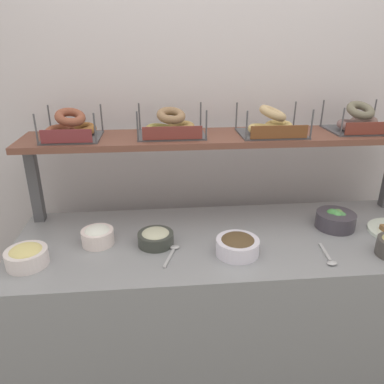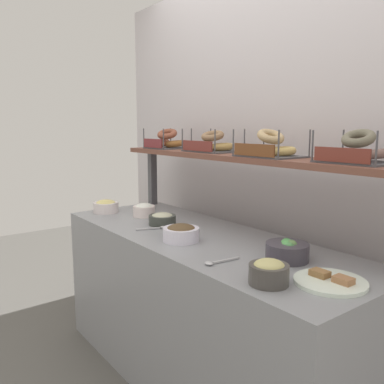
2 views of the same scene
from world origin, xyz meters
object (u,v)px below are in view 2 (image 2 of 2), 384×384
(serving_plate_white, at_px, (330,281))
(bowl_tuna_salad, at_px, (162,219))
(bowl_hummus, at_px, (269,272))
(bagel_basket_poppy, at_px, (357,152))
(serving_spoon_near_plate, at_px, (157,228))
(bagel_basket_everything, at_px, (212,145))
(bagel_basket_cinnamon_raisin, at_px, (167,142))
(bagel_basket_plain, at_px, (270,148))
(serving_spoon_by_edge, at_px, (217,262))
(bowl_chocolate_spread, at_px, (181,233))
(bowl_veggie_mix, at_px, (287,250))
(bowl_cream_cheese, at_px, (144,210))
(bowl_egg_salad, at_px, (106,206))

(serving_plate_white, bearing_deg, bowl_tuna_salad, 179.87)
(bowl_hummus, height_order, bagel_basket_poppy, bagel_basket_poppy)
(serving_plate_white, distance_m, serving_spoon_near_plate, 1.10)
(bowl_hummus, distance_m, bagel_basket_everything, 1.14)
(serving_spoon_near_plate, height_order, bagel_basket_everything, bagel_basket_everything)
(serving_spoon_near_plate, relative_size, bagel_basket_cinnamon_raisin, 0.63)
(bowl_hummus, distance_m, bagel_basket_plain, 0.77)
(bowl_hummus, height_order, serving_spoon_by_edge, bowl_hummus)
(bowl_chocolate_spread, relative_size, bagel_basket_everything, 0.58)
(bowl_hummus, relative_size, bowl_veggie_mix, 0.80)
(serving_spoon_by_edge, distance_m, bagel_basket_poppy, 0.76)
(bowl_tuna_salad, distance_m, bagel_basket_cinnamon_raisin, 0.65)
(bowl_hummus, bearing_deg, bowl_veggie_mix, 117.15)
(bowl_hummus, bearing_deg, bowl_chocolate_spread, 173.50)
(bagel_basket_cinnamon_raisin, relative_size, bagel_basket_plain, 0.84)
(bowl_cream_cheese, height_order, bagel_basket_plain, bagel_basket_plain)
(bagel_basket_poppy, bearing_deg, serving_spoon_near_plate, -157.91)
(bowl_veggie_mix, xyz_separation_m, bowl_egg_salad, (-1.42, -0.20, -0.00))
(bowl_veggie_mix, distance_m, bagel_basket_plain, 0.56)
(serving_spoon_near_plate, bearing_deg, bowl_tuna_salad, 129.87)
(bowl_veggie_mix, distance_m, serving_plate_white, 0.29)
(bowl_tuna_salad, height_order, serving_plate_white, bowl_tuna_salad)
(bowl_chocolate_spread, xyz_separation_m, bagel_basket_everything, (-0.26, 0.42, 0.43))
(bowl_tuna_salad, relative_size, bowl_egg_salad, 0.96)
(bowl_tuna_salad, distance_m, serving_spoon_by_edge, 0.76)
(bowl_veggie_mix, relative_size, bagel_basket_plain, 0.60)
(bagel_basket_everything, relative_size, bagel_basket_plain, 1.02)
(bowl_tuna_salad, distance_m, bowl_egg_salad, 0.54)
(serving_spoon_by_edge, relative_size, bagel_basket_plain, 0.55)
(serving_spoon_near_plate, bearing_deg, bowl_egg_salad, -177.07)
(bagel_basket_cinnamon_raisin, bearing_deg, bagel_basket_everything, 2.06)
(bowl_egg_salad, xyz_separation_m, bagel_basket_plain, (1.12, 0.40, 0.43))
(bowl_tuna_salad, height_order, bagel_basket_poppy, bagel_basket_poppy)
(bowl_veggie_mix, relative_size, bagel_basket_poppy, 0.63)
(serving_plate_white, height_order, bagel_basket_plain, bagel_basket_plain)
(bagel_basket_everything, xyz_separation_m, bagel_basket_poppy, (0.96, 0.00, 0.00))
(serving_spoon_near_plate, height_order, bagel_basket_cinnamon_raisin, bagel_basket_cinnamon_raisin)
(serving_spoon_near_plate, relative_size, serving_spoon_by_edge, 0.96)
(bowl_chocolate_spread, relative_size, bagel_basket_poppy, 0.62)
(bowl_cream_cheese, bearing_deg, bowl_veggie_mix, 2.57)
(bagel_basket_cinnamon_raisin, height_order, bagel_basket_plain, bagel_basket_plain)
(bowl_chocolate_spread, height_order, bowl_veggie_mix, bowl_veggie_mix)
(bowl_cream_cheese, relative_size, bowl_veggie_mix, 0.77)
(serving_spoon_near_plate, distance_m, bagel_basket_poppy, 1.16)
(bowl_veggie_mix, bearing_deg, bagel_basket_plain, 146.87)
(serving_plate_white, height_order, serving_spoon_near_plate, serving_plate_white)
(bowl_hummus, xyz_separation_m, bagel_basket_cinnamon_raisin, (-1.41, 0.48, 0.43))
(serving_spoon_near_plate, xyz_separation_m, serving_spoon_by_edge, (0.66, -0.11, 0.00))
(bowl_tuna_salad, distance_m, bagel_basket_poppy, 1.18)
(bowl_hummus, xyz_separation_m, bagel_basket_plain, (-0.44, 0.47, 0.43))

